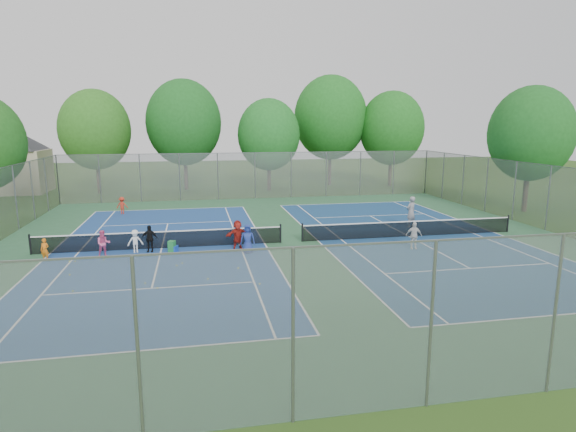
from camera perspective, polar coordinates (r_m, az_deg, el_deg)
The scene contains 39 objects.
ground at distance 26.74m, azimuth 0.41°, elevation -3.14°, with size 120.00×120.00×0.00m, color #2B4C17.
court_pad at distance 26.74m, azimuth 0.41°, elevation -3.12°, with size 32.00×32.00×0.01m, color #2C5D3A.
court_left at distance 26.31m, azimuth -14.74°, elevation -3.71°, with size 10.97×23.77×0.01m, color navy.
court_right at distance 28.91m, azimuth 14.15°, elevation -2.36°, with size 10.97×23.77×0.01m, color navy.
net_left at distance 26.20m, azimuth -14.79°, elevation -2.78°, with size 12.87×0.10×0.91m, color black.
net_right at distance 28.82m, azimuth 14.19°, elevation -1.51°, with size 12.87×0.10×0.91m, color black.
fence_north at distance 41.98m, azimuth -3.93°, elevation 4.78°, with size 32.00×0.10×4.00m, color gray.
fence_south at distance 11.65m, azimuth 16.59°, elevation -12.38°, with size 32.00×0.10×4.00m, color gray.
fence_east at distance 33.37m, azimuth 28.46°, elevation 1.86°, with size 32.00×0.10×4.00m, color gray.
house at distance 52.27m, azimuth -30.06°, elevation 7.00°, with size 11.03×11.03×7.30m.
tree_nw at distance 48.24m, azimuth -21.91°, elevation 9.46°, with size 6.40×6.40×9.58m.
tree_nl at distance 48.43m, azimuth -12.25°, elevation 10.77°, with size 7.20×7.20×10.69m.
tree_nc at distance 46.98m, azimuth -2.30°, elevation 9.60°, with size 6.00×6.00×8.85m.
tree_nr at distance 51.41m, azimuth 5.06°, elevation 11.53°, with size 7.60×7.60×11.42m.
tree_ne at distance 51.52m, azimuth 12.19°, elevation 10.13°, with size 6.60×6.60×9.77m.
tree_side_e at distance 39.63m, azimuth 26.85°, elevation 8.69°, with size 6.00×6.00×9.20m.
ball_crate at distance 25.36m, azimuth -13.45°, elevation -3.84°, with size 0.40×0.40×0.34m, color #1741B0.
ball_hopper at distance 25.30m, azimuth -13.60°, elevation -3.56°, with size 0.31×0.31×0.61m, color #268D3E.
student_a at distance 25.87m, azimuth -26.87°, elevation -3.59°, with size 0.40×0.26×1.10m, color orange.
student_b at distance 25.44m, azimuth -21.03°, elevation -3.07°, with size 0.65×0.51×1.34m, color #E85A90.
student_c at distance 25.71m, azimuth -17.65°, elevation -2.87°, with size 0.77×0.44×1.20m, color white.
student_d at distance 25.61m, azimuth -16.10°, elevation -2.60°, with size 0.82×0.34×1.41m, color black.
student_e at distance 24.43m, azimuth -4.81°, elevation -2.73°, with size 0.73×0.48×1.50m, color navy.
student_f at distance 25.19m, azimuth -5.97°, elevation -2.26°, with size 1.45×0.46×1.56m, color #A82118.
child_far_baseline at distance 36.86m, azimuth -19.06°, elevation 1.18°, with size 0.81×0.47×1.26m, color red.
instructor at distance 31.37m, azimuth 14.37°, elevation 0.48°, with size 0.72×0.47×1.98m, color gray.
teen_court_b at distance 26.04m, azimuth 14.68°, elevation -2.25°, with size 0.85×0.35×1.45m, color silver.
tennis_ball_0 at distance 20.73m, azimuth -9.49°, elevation -7.42°, with size 0.07×0.07×0.07m, color yellow.
tennis_ball_1 at distance 22.89m, azimuth -13.05°, elevation -5.78°, with size 0.07×0.07×0.07m, color #D5E836.
tennis_ball_2 at distance 22.03m, azimuth -5.92°, elevation -6.22°, with size 0.07×0.07×0.07m, color yellow.
tennis_ball_3 at distance 23.22m, azimuth -12.42°, elevation -5.52°, with size 0.07×0.07×0.07m, color #CCE134.
tennis_ball_4 at distance 20.07m, azimuth -15.21°, elevation -8.29°, with size 0.07×0.07×0.07m, color #E0F338.
tennis_ball_5 at distance 25.19m, azimuth -24.48°, elevation -4.96°, with size 0.07×0.07×0.07m, color #D4F037.
tennis_ball_6 at distance 23.04m, azimuth -24.45°, elevation -6.40°, with size 0.07×0.07×0.07m, color gold.
tennis_ball_7 at distance 20.79m, azimuth -16.58°, elevation -7.68°, with size 0.07×0.07×0.07m, color #DAE936.
tennis_ball_8 at distance 20.86m, azimuth -24.14°, elevation -8.15°, with size 0.07×0.07×0.07m, color #A2C32D.
tennis_ball_9 at distance 19.89m, azimuth -3.36°, elevation -8.08°, with size 0.07×0.07×0.07m, color yellow.
tennis_ball_10 at distance 24.87m, azimuth -21.00°, elevation -4.90°, with size 0.07×0.07×0.07m, color #C3E635.
tennis_ball_11 at distance 25.10m, azimuth -23.93°, elevation -4.97°, with size 0.07×0.07×0.07m, color #C8D832.
Camera 1 is at (-5.14, -25.42, 6.53)m, focal length 30.00 mm.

